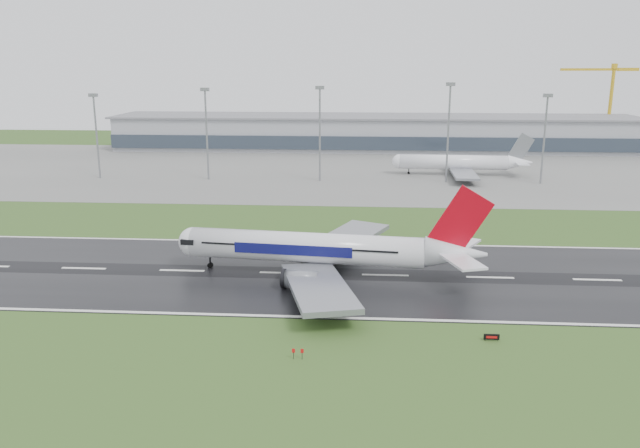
{
  "coord_description": "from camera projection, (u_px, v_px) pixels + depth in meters",
  "views": [
    {
      "loc": [
        -4.51,
        -117.16,
        40.0
      ],
      "look_at": [
        -13.49,
        12.0,
        7.0
      ],
      "focal_mm": 35.68,
      "sensor_mm": 36.0,
      "label": 1
    }
  ],
  "objects": [
    {
      "name": "main_airliner",
      "position": [
        327.0,
        230.0,
        121.0
      ],
      "size": [
        65.49,
        62.96,
        17.65
      ],
      "primitive_type": null,
      "rotation": [
        0.0,
        0.0,
        -0.11
      ],
      "color": "silver",
      "rests_on": "runway"
    },
    {
      "name": "runway",
      "position": [
        385.0,
        275.0,
        122.82
      ],
      "size": [
        400.0,
        45.0,
        0.1
      ],
      "primitive_type": "cube",
      "color": "black",
      "rests_on": "ground"
    },
    {
      "name": "runway_sign",
      "position": [
        492.0,
        337.0,
        93.98
      ],
      "size": [
        2.3,
        0.76,
        1.04
      ],
      "primitive_type": null,
      "rotation": [
        0.0,
        0.0,
        0.22
      ],
      "color": "black",
      "rests_on": "ground"
    },
    {
      "name": "parked_airliner",
      "position": [
        459.0,
        155.0,
        230.29
      ],
      "size": [
        52.4,
        48.99,
        14.96
      ],
      "primitive_type": null,
      "rotation": [
        0.0,
        0.0,
        -0.03
      ],
      "color": "white",
      "rests_on": "apron"
    },
    {
      "name": "ground",
      "position": [
        385.0,
        275.0,
        122.83
      ],
      "size": [
        520.0,
        520.0,
        0.0
      ],
      "primitive_type": "plane",
      "color": "#2D4C1C",
      "rests_on": "ground"
    },
    {
      "name": "floodmast_0",
      "position": [
        97.0,
        138.0,
        222.58
      ],
      "size": [
        0.64,
        0.64,
        28.43
      ],
      "primitive_type": "cylinder",
      "color": "gray",
      "rests_on": "ground"
    },
    {
      "name": "tower_crane",
      "position": [
        610.0,
        106.0,
        303.69
      ],
      "size": [
        39.37,
        11.21,
        39.79
      ],
      "primitive_type": null,
      "rotation": [
        0.0,
        0.0,
        0.23
      ],
      "color": "gold",
      "rests_on": "ground"
    },
    {
      "name": "apron",
      "position": [
        375.0,
        170.0,
        243.66
      ],
      "size": [
        400.0,
        130.0,
        0.08
      ],
      "primitive_type": "cube",
      "color": "slate",
      "rests_on": "ground"
    },
    {
      "name": "floodmast_4",
      "position": [
        544.0,
        141.0,
        212.21
      ],
      "size": [
        0.64,
        0.64,
        28.84
      ],
      "primitive_type": "cylinder",
      "color": "gray",
      "rests_on": "ground"
    },
    {
      "name": "floodmast_2",
      "position": [
        320.0,
        136.0,
        216.97
      ],
      "size": [
        0.64,
        0.64,
        31.16
      ],
      "primitive_type": "cylinder",
      "color": "gray",
      "rests_on": "ground"
    },
    {
      "name": "floodmast_3",
      "position": [
        448.0,
        135.0,
        213.91
      ],
      "size": [
        0.64,
        0.64,
        32.4
      ],
      "primitive_type": "cylinder",
      "color": "gray",
      "rests_on": "ground"
    },
    {
      "name": "terminal",
      "position": [
        374.0,
        133.0,
        299.81
      ],
      "size": [
        240.0,
        36.0,
        15.0
      ],
      "primitive_type": "cube",
      "color": "gray",
      "rests_on": "ground"
    },
    {
      "name": "floodmast_1",
      "position": [
        207.0,
        136.0,
        219.69
      ],
      "size": [
        0.64,
        0.64,
        30.47
      ],
      "primitive_type": "cylinder",
      "color": "gray",
      "rests_on": "ground"
    }
  ]
}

